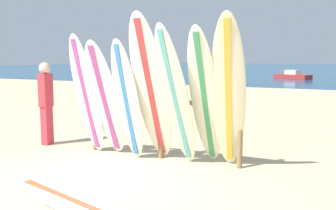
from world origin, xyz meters
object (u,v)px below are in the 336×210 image
at_px(surfboard_rack, 161,116).
at_px(surfboard_leaning_far_right, 229,95).
at_px(surfboard_leaning_left, 105,100).
at_px(surfboard_lying_on_sand, 78,205).
at_px(surfboard_leaning_far_left, 87,95).
at_px(surfboard_leaning_center, 151,91).
at_px(surfboard_leaning_center_left, 127,101).
at_px(surfboard_leaning_right, 205,99).
at_px(small_boat_offshore, 292,76).
at_px(beachgoer_standing, 46,100).
at_px(surfboard_leaning_center_right, 176,97).

height_order(surfboard_rack, surfboard_leaning_far_right, surfboard_leaning_far_right).
relative_size(surfboard_leaning_left, surfboard_lying_on_sand, 0.79).
height_order(surfboard_leaning_far_left, surfboard_leaning_far_right, surfboard_leaning_far_right).
bearing_deg(surfboard_lying_on_sand, surfboard_leaning_center, 91.78).
xyz_separation_m(surfboard_leaning_left, surfboard_leaning_center_left, (0.49, -0.06, 0.01)).
bearing_deg(surfboard_leaning_right, surfboard_rack, 163.64).
relative_size(surfboard_leaning_center, small_boat_offshore, 0.79).
bearing_deg(beachgoer_standing, surfboard_leaning_center_left, -9.94).
bearing_deg(surfboard_leaning_center, surfboard_leaning_far_left, 176.85).
bearing_deg(surfboard_leaning_right, surfboard_leaning_far_right, -1.74).
relative_size(surfboard_rack, surfboard_leaning_far_right, 1.21).
relative_size(surfboard_leaning_center_right, surfboard_lying_on_sand, 0.88).
relative_size(surfboard_leaning_center_left, surfboard_leaning_right, 0.92).
bearing_deg(surfboard_lying_on_sand, surfboard_rack, 92.38).
relative_size(surfboard_rack, surfboard_leaning_center, 1.19).
bearing_deg(surfboard_leaning_center, surfboard_lying_on_sand, -88.22).
relative_size(surfboard_leaning_far_left, surfboard_leaning_center_right, 0.95).
distance_m(surfboard_leaning_center, surfboard_lying_on_sand, 2.33).
bearing_deg(beachgoer_standing, surfboard_leaning_center, -7.89).
height_order(surfboard_leaning_center, beachgoer_standing, surfboard_leaning_center).
xyz_separation_m(surfboard_leaning_left, surfboard_leaning_right, (1.82, 0.11, 0.09)).
bearing_deg(surfboard_leaning_left, surfboard_rack, 22.79).
bearing_deg(surfboard_leaning_far_left, beachgoer_standing, 167.03).
bearing_deg(surfboard_leaning_far_left, small_boat_offshore, 89.28).
xyz_separation_m(surfboard_leaning_center_right, surfboard_lying_on_sand, (-0.38, -1.99, -1.12)).
bearing_deg(surfboard_leaning_right, surfboard_leaning_left, -176.60).
height_order(surfboard_leaning_far_left, surfboard_lying_on_sand, surfboard_leaning_far_left).
distance_m(surfboard_leaning_center_right, surfboard_leaning_far_right, 0.83).
bearing_deg(surfboard_leaning_center, small_boat_offshore, 92.22).
xyz_separation_m(surfboard_rack, surfboard_leaning_far_left, (-1.33, -0.34, 0.34)).
height_order(surfboard_leaning_far_right, surfboard_lying_on_sand, surfboard_leaning_far_right).
height_order(surfboard_leaning_left, surfboard_leaning_far_right, surfboard_leaning_far_right).
relative_size(surfboard_leaning_left, surfboard_leaning_center_right, 0.90).
distance_m(surfboard_leaning_far_left, surfboard_leaning_center, 1.38).
distance_m(surfboard_leaning_far_right, surfboard_lying_on_sand, 2.72).
distance_m(surfboard_lying_on_sand, small_boat_offshore, 28.68).
xyz_separation_m(surfboard_rack, surfboard_lying_on_sand, (0.10, -2.41, -0.72)).
height_order(surfboard_leaning_far_right, small_boat_offshore, surfboard_leaning_far_right).
xyz_separation_m(surfboard_leaning_far_left, beachgoer_standing, (-1.24, 0.29, -0.18)).
bearing_deg(surfboard_lying_on_sand, surfboard_leaning_left, 116.14).
bearing_deg(surfboard_rack, surfboard_leaning_center_left, -133.43).
distance_m(surfboard_lying_on_sand, beachgoer_standing, 3.68).
relative_size(surfboard_leaning_left, surfboard_leaning_center, 0.84).
bearing_deg(surfboard_leaning_left, surfboard_leaning_center, -2.49).
bearing_deg(surfboard_lying_on_sand, small_boat_offshore, 92.19).
height_order(surfboard_rack, surfboard_leaning_left, surfboard_leaning_left).
bearing_deg(surfboard_leaning_right, surfboard_leaning_center_left, -172.90).
relative_size(surfboard_leaning_right, beachgoer_standing, 1.35).
bearing_deg(surfboard_leaning_far_left, surfboard_leaning_center_left, -5.75).
bearing_deg(surfboard_leaning_center, surfboard_leaning_far_right, 6.20).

